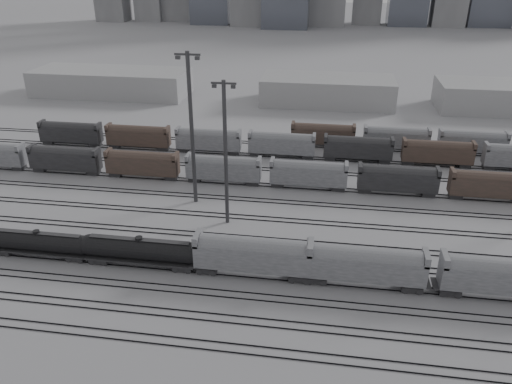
# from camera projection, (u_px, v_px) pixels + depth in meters

# --- Properties ---
(ground) EXTENTS (900.00, 900.00, 0.00)m
(ground) POSITION_uv_depth(u_px,v_px,m) (238.00, 278.00, 71.43)
(ground) COLOR #A7A7AC
(ground) RESTS_ON ground
(tracks) EXTENTS (220.00, 71.50, 0.16)m
(tracks) POSITION_uv_depth(u_px,v_px,m) (257.00, 219.00, 86.99)
(tracks) COLOR black
(tracks) RESTS_ON ground
(tank_car_a) EXTENTS (17.30, 2.88, 4.28)m
(tank_car_a) POSITION_uv_depth(u_px,v_px,m) (38.00, 242.00, 75.55)
(tank_car_a) COLOR black
(tank_car_a) RESTS_ON ground
(tank_car_b) EXTENTS (18.74, 3.12, 4.63)m
(tank_car_b) POSITION_uv_depth(u_px,v_px,m) (140.00, 250.00, 73.22)
(tank_car_b) COLOR black
(tank_car_b) RESTS_ON ground
(hopper_car_a) EXTENTS (16.83, 3.34, 6.02)m
(hopper_car_a) POSITION_uv_depth(u_px,v_px,m) (253.00, 253.00, 70.44)
(hopper_car_a) COLOR black
(hopper_car_a) RESTS_ON ground
(hopper_car_b) EXTENTS (16.37, 3.25, 5.85)m
(hopper_car_b) POSITION_uv_depth(u_px,v_px,m) (365.00, 263.00, 68.32)
(hopper_car_b) COLOR black
(hopper_car_b) RESTS_ON ground
(hopper_car_c) EXTENTS (16.49, 3.28, 5.90)m
(hopper_car_c) POSITION_uv_depth(u_px,v_px,m) (505.00, 275.00, 65.81)
(hopper_car_c) COLOR black
(hopper_car_c) RESTS_ON ground
(light_mast_b) EXTENTS (4.41, 0.71, 27.57)m
(light_mast_b) POSITION_uv_depth(u_px,v_px,m) (192.00, 127.00, 87.16)
(light_mast_b) COLOR #3A3A3C
(light_mast_b) RESTS_ON ground
(light_mast_c) EXTENTS (3.94, 0.63, 24.65)m
(light_mast_c) POSITION_uv_depth(u_px,v_px,m) (226.00, 151.00, 80.60)
(light_mast_c) COLOR #3A3A3C
(light_mast_c) RESTS_ON ground
(bg_string_near) EXTENTS (151.00, 3.00, 5.60)m
(bg_string_near) POSITION_uv_depth(u_px,v_px,m) (308.00, 175.00, 97.62)
(bg_string_near) COLOR gray
(bg_string_near) RESTS_ON ground
(bg_string_mid) EXTENTS (151.00, 3.00, 5.60)m
(bg_string_mid) POSITION_uv_depth(u_px,v_px,m) (358.00, 149.00, 110.49)
(bg_string_mid) COLOR black
(bg_string_mid) RESTS_ON ground
(bg_string_far) EXTENTS (66.00, 3.00, 5.60)m
(bg_string_far) POSITION_uv_depth(u_px,v_px,m) (434.00, 141.00, 115.20)
(bg_string_far) COLOR brown
(bg_string_far) RESTS_ON ground
(warehouse_left) EXTENTS (50.00, 18.00, 8.00)m
(warehouse_left) POSITION_uv_depth(u_px,v_px,m) (111.00, 82.00, 162.64)
(warehouse_left) COLOR #A1A2A4
(warehouse_left) RESTS_ON ground
(warehouse_mid) EXTENTS (40.00, 18.00, 8.00)m
(warehouse_mid) POSITION_uv_depth(u_px,v_px,m) (327.00, 90.00, 152.95)
(warehouse_mid) COLOR #A1A2A4
(warehouse_mid) RESTS_ON ground
(warehouse_right) EXTENTS (35.00, 18.00, 8.00)m
(warehouse_right) POSITION_uv_depth(u_px,v_px,m) (499.00, 97.00, 146.03)
(warehouse_right) COLOR #A1A2A4
(warehouse_right) RESTS_ON ground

